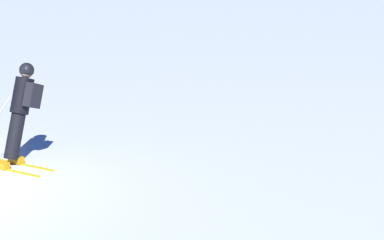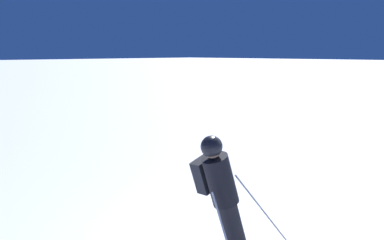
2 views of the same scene
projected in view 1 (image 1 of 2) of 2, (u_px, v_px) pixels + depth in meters
skier at (21, 107)px, 11.70m from camera, size 1.40×1.82×1.86m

